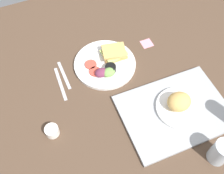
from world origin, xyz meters
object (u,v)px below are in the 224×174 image
(espresso_cup, at_px, (52,131))
(fork, at_px, (64,75))
(bread_plate_near, at_px, (179,105))
(sticky_note, at_px, (147,43))
(knife, at_px, (60,84))
(drinking_glass, at_px, (221,152))
(plate_with_salad, at_px, (106,63))
(serving_tray, at_px, (175,111))

(espresso_cup, height_order, fork, espresso_cup)
(bread_plate_near, height_order, sticky_note, bread_plate_near)
(fork, distance_m, knife, 0.05)
(drinking_glass, xyz_separation_m, espresso_cup, (0.55, -0.35, -0.04))
(bread_plate_near, height_order, plate_with_salad, bread_plate_near)
(serving_tray, relative_size, knife, 2.37)
(fork, xyz_separation_m, sticky_note, (-0.45, -0.02, -0.00))
(knife, bearing_deg, drinking_glass, 40.75)
(drinking_glass, height_order, sticky_note, drinking_glass)
(drinking_glass, bearing_deg, knife, -51.70)
(drinking_glass, bearing_deg, plate_with_salad, -69.98)
(espresso_cup, bearing_deg, knife, -114.47)
(plate_with_salad, bearing_deg, serving_tray, 115.59)
(drinking_glass, distance_m, fork, 0.74)
(bread_plate_near, distance_m, fork, 0.54)
(plate_with_salad, distance_m, knife, 0.24)
(serving_tray, height_order, fork, serving_tray)
(drinking_glass, relative_size, sticky_note, 2.02)
(fork, xyz_separation_m, knife, (0.03, 0.04, 0.00))
(espresso_cup, relative_size, fork, 0.33)
(bread_plate_near, relative_size, knife, 1.07)
(bread_plate_near, relative_size, drinking_glass, 1.80)
(bread_plate_near, xyz_separation_m, knife, (0.42, -0.33, -0.04))
(serving_tray, bearing_deg, knife, -39.66)
(bread_plate_near, relative_size, espresso_cup, 3.64)
(knife, bearing_deg, fork, 145.58)
(espresso_cup, bearing_deg, fork, -116.58)
(serving_tray, distance_m, fork, 0.53)
(drinking_glass, bearing_deg, bread_plate_near, -83.37)
(plate_with_salad, distance_m, fork, 0.21)
(espresso_cup, distance_m, fork, 0.29)
(serving_tray, relative_size, bread_plate_near, 2.21)
(bread_plate_near, distance_m, sticky_note, 0.40)
(drinking_glass, relative_size, fork, 0.67)
(drinking_glass, bearing_deg, espresso_cup, -32.34)
(plate_with_salad, xyz_separation_m, drinking_glass, (-0.21, 0.59, 0.04))
(fork, bearing_deg, drinking_glass, 33.89)
(plate_with_salad, bearing_deg, espresso_cup, 35.10)
(bread_plate_near, height_order, fork, bread_plate_near)
(serving_tray, bearing_deg, plate_with_salad, -64.41)
(serving_tray, distance_m, knife, 0.53)
(drinking_glass, xyz_separation_m, fork, (0.42, -0.61, -0.05))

